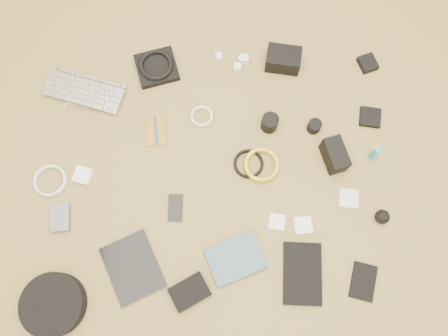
{
  "coord_description": "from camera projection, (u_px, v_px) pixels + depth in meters",
  "views": [
    {
      "loc": [
        0.01,
        -0.45,
        1.67
      ],
      "look_at": [
        0.04,
        0.02,
        0.02
      ],
      "focal_mm": 35.0,
      "sensor_mm": 36.0,
      "label": 1
    }
  ],
  "objects": [
    {
      "name": "laptop",
      "position": [
        81.0,
        101.0,
        1.8
      ],
      "size": [
        0.39,
        0.33,
        0.03
      ],
      "primitive_type": "imported",
      "rotation": [
        0.0,
        0.0,
        -0.36
      ],
      "color": "#B3B3B7",
      "rests_on": "ground"
    },
    {
      "name": "headphone_pouch",
      "position": [
        157.0,
        68.0,
        1.84
      ],
      "size": [
        0.19,
        0.19,
        0.03
      ],
      "primitive_type": "cube",
      "rotation": [
        0.0,
        0.0,
        0.21
      ],
      "color": "black",
      "rests_on": "ground"
    },
    {
      "name": "headphones",
      "position": [
        156.0,
        65.0,
        1.82
      ],
      "size": [
        0.18,
        0.18,
        0.02
      ],
      "primitive_type": "torus",
      "rotation": [
        0.0,
        0.0,
        -0.26
      ],
      "color": "black",
      "rests_on": "headphone_pouch"
    },
    {
      "name": "charger_a",
      "position": [
        219.0,
        56.0,
        1.86
      ],
      "size": [
        0.03,
        0.03,
        0.03
      ],
      "primitive_type": "cube",
      "rotation": [
        0.0,
        0.0,
        0.08
      ],
      "color": "silver",
      "rests_on": "ground"
    },
    {
      "name": "charger_b",
      "position": [
        244.0,
        59.0,
        1.85
      ],
      "size": [
        0.04,
        0.04,
        0.03
      ],
      "primitive_type": "cube",
      "rotation": [
        0.0,
        0.0,
        -0.09
      ],
      "color": "silver",
      "rests_on": "ground"
    },
    {
      "name": "charger_c",
      "position": [
        242.0,
        59.0,
        1.86
      ],
      "size": [
        0.03,
        0.03,
        0.02
      ],
      "primitive_type": "cube",
      "rotation": [
        0.0,
        0.0,
        -0.12
      ],
      "color": "silver",
      "rests_on": "ground"
    },
    {
      "name": "charger_d",
      "position": [
        237.0,
        67.0,
        1.84
      ],
      "size": [
        0.04,
        0.04,
        0.03
      ],
      "primitive_type": "cube",
      "rotation": [
        0.0,
        0.0,
        -0.16
      ],
      "color": "silver",
      "rests_on": "ground"
    },
    {
      "name": "dslr_camera",
      "position": [
        283.0,
        59.0,
        1.83
      ],
      "size": [
        0.16,
        0.13,
        0.08
      ],
      "primitive_type": "cube",
      "rotation": [
        0.0,
        0.0,
        -0.22
      ],
      "color": "black",
      "rests_on": "ground"
    },
    {
      "name": "lens_pouch",
      "position": [
        368.0,
        63.0,
        1.85
      ],
      "size": [
        0.09,
        0.09,
        0.03
      ],
      "primitive_type": "cube",
      "rotation": [
        0.0,
        0.0,
        0.28
      ],
      "color": "black",
      "rests_on": "ground"
    },
    {
      "name": "notebook_olive",
      "position": [
        156.0,
        131.0,
        1.78
      ],
      "size": [
        0.09,
        0.13,
        0.01
      ],
      "primitive_type": "cube",
      "rotation": [
        0.0,
        0.0,
        0.03
      ],
      "color": "olive",
      "rests_on": "ground"
    },
    {
      "name": "pen_blue",
      "position": [
        156.0,
        130.0,
        1.77
      ],
      "size": [
        0.01,
        0.13,
        0.01
      ],
      "primitive_type": "cylinder",
      "rotation": [
        1.57,
        0.0,
        0.05
      ],
      "color": "#153FAB",
      "rests_on": "notebook_olive"
    },
    {
      "name": "cable_white_a",
      "position": [
        202.0,
        117.0,
        1.79
      ],
      "size": [
        0.1,
        0.1,
        0.01
      ],
      "primitive_type": "torus",
      "rotation": [
        0.0,
        0.0,
        -0.1
      ],
      "color": "silver",
      "rests_on": "ground"
    },
    {
      "name": "lens_a",
      "position": [
        270.0,
        123.0,
        1.75
      ],
      "size": [
        0.09,
        0.09,
        0.07
      ],
      "primitive_type": "cylinder",
      "rotation": [
        0.0,
        0.0,
        -0.38
      ],
      "color": "black",
      "rests_on": "ground"
    },
    {
      "name": "lens_b",
      "position": [
        314.0,
        126.0,
        1.76
      ],
      "size": [
        0.07,
        0.07,
        0.05
      ],
      "primitive_type": "cylinder",
      "rotation": [
        0.0,
        0.0,
        -0.33
      ],
      "color": "black",
      "rests_on": "ground"
    },
    {
      "name": "card_reader",
      "position": [
        370.0,
        117.0,
        1.79
      ],
      "size": [
        0.1,
        0.1,
        0.02
      ],
      "primitive_type": "cube",
      "rotation": [
        0.0,
        0.0,
        -0.22
      ],
      "color": "black",
      "rests_on": "ground"
    },
    {
      "name": "power_brick",
      "position": [
        83.0,
        176.0,
        1.72
      ],
      "size": [
        0.08,
        0.08,
        0.03
      ],
      "primitive_type": "cube",
      "rotation": [
        0.0,
        0.0,
        -0.32
      ],
      "color": "silver",
      "rests_on": "ground"
    },
    {
      "name": "cable_white_b",
      "position": [
        51.0,
        181.0,
        1.72
      ],
      "size": [
        0.15,
        0.15,
        0.01
      ],
      "primitive_type": "torus",
      "rotation": [
        0.0,
        0.0,
        -0.22
      ],
      "color": "silver",
      "rests_on": "ground"
    },
    {
      "name": "cable_black",
      "position": [
        248.0,
        164.0,
        1.74
      ],
      "size": [
        0.14,
        0.14,
        0.01
      ],
      "primitive_type": "torus",
      "rotation": [
        0.0,
        0.0,
        -0.24
      ],
      "color": "black",
      "rests_on": "ground"
    },
    {
      "name": "cable_yellow",
      "position": [
        261.0,
        166.0,
        1.73
      ],
      "size": [
        0.16,
        0.16,
        0.02
      ],
      "primitive_type": "torus",
      "rotation": [
        0.0,
        0.0,
        0.12
      ],
      "color": "gold",
      "rests_on": "ground"
    },
    {
      "name": "flash",
      "position": [
        335.0,
        155.0,
        1.7
      ],
      "size": [
        0.1,
        0.14,
        0.1
      ],
      "primitive_type": "cube",
      "rotation": [
        0.0,
        0.0,
        0.22
      ],
      "color": "black",
      "rests_on": "ground"
    },
    {
      "name": "lens_cleaner",
      "position": [
        375.0,
        153.0,
        1.71
      ],
      "size": [
        0.03,
        0.03,
        0.09
      ],
      "primitive_type": "cylinder",
      "rotation": [
        0.0,
        0.0,
        0.09
      ],
      "color": "teal",
      "rests_on": "ground"
    },
    {
      "name": "battery_charger",
      "position": [
        61.0,
        218.0,
        1.67
      ],
      "size": [
        0.07,
        0.11,
        0.03
      ],
      "primitive_type": "cube",
      "rotation": [
        0.0,
        0.0,
        0.02
      ],
      "color": "slate",
      "rests_on": "ground"
    },
    {
      "name": "tablet",
      "position": [
        133.0,
        268.0,
        1.63
      ],
      "size": [
        0.25,
        0.28,
        0.01
      ],
      "primitive_type": "cube",
      "rotation": [
        0.0,
        0.0,
        0.37
      ],
      "color": "black",
      "rests_on": "ground"
    },
    {
      "name": "phone",
      "position": [
        175.0,
        208.0,
        1.69
      ],
      "size": [
        0.06,
        0.11,
        0.01
      ],
      "primitive_type": "cube",
      "rotation": [
        0.0,
        0.0,
        -0.08
      ],
      "color": "black",
      "rests_on": "ground"
    },
    {
      "name": "filter_case_left",
      "position": [
        277.0,
        222.0,
        1.68
      ],
      "size": [
        0.08,
        0.08,
        0.01
      ],
      "primitive_type": "cube",
      "rotation": [
        0.0,
        0.0,
        -0.25
      ],
      "color": "silver",
      "rests_on": "ground"
    },
    {
      "name": "filter_case_mid",
      "position": [
        303.0,
        225.0,
        1.67
      ],
      "size": [
        0.07,
        0.07,
        0.01
      ],
      "primitive_type": "cube",
      "rotation": [
        0.0,
        0.0,
        0.06
      ],
      "color": "silver",
      "rests_on": "ground"
    },
    {
      "name": "filter_case_right",
      "position": [
        348.0,
        198.0,
        1.7
      ],
      "size": [
        0.09,
        0.09,
        0.01
      ],
      "primitive_type": "cube",
      "rotation": [
        0.0,
        0.0,
        -0.19
      ],
      "color": "silver",
      "rests_on": "ground"
    },
    {
      "name": "air_blower",
      "position": [
        382.0,
        217.0,
        1.66
      ],
      "size": [
        0.06,
        0.06,
        0.06
      ],
      "primitive_type": "sphere",
      "rotation": [
        0.0,
        0.0,
        0.01
      ],
      "color": "black",
      "rests_on": "ground"
    },
    {
      "name": "headphone_case",
      "position": [
        53.0,
        304.0,
        1.57
      ],
      "size": [
        0.29,
        0.29,
        0.06
      ],
      "primitive_type": "cylinder",
      "rotation": [
        0.0,
        0.0,
        0.38
      ],
      "color": "black",
      "rests_on": "ground"
    },
    {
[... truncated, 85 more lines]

